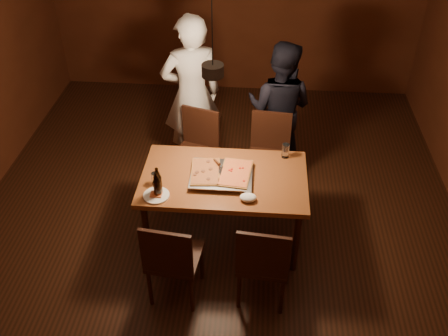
# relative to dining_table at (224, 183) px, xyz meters

# --- Properties ---
(room_shell) EXTENTS (6.00, 6.00, 6.00)m
(room_shell) POSITION_rel_dining_table_xyz_m (-0.10, 0.10, 0.72)
(room_shell) COLOR #391A0F
(room_shell) RESTS_ON ground
(dining_table) EXTENTS (1.50, 0.90, 0.75)m
(dining_table) POSITION_rel_dining_table_xyz_m (0.00, 0.00, 0.00)
(dining_table) COLOR #985226
(dining_table) RESTS_ON floor
(chair_far_left) EXTENTS (0.53, 0.53, 0.49)m
(chair_far_left) POSITION_rel_dining_table_xyz_m (-0.35, 0.83, -0.14)
(chair_far_left) COLOR #38190F
(chair_far_left) RESTS_ON floor
(chair_far_right) EXTENTS (0.46, 0.46, 0.49)m
(chair_far_right) POSITION_rel_dining_table_xyz_m (0.41, 0.82, -0.14)
(chair_far_right) COLOR #38190F
(chair_far_right) RESTS_ON floor
(chair_near_left) EXTENTS (0.47, 0.47, 0.49)m
(chair_near_left) POSITION_rel_dining_table_xyz_m (-0.37, -0.79, -0.14)
(chair_near_left) COLOR #38190F
(chair_near_left) RESTS_ON floor
(chair_near_right) EXTENTS (0.46, 0.46, 0.49)m
(chair_near_right) POSITION_rel_dining_table_xyz_m (0.38, -0.75, -0.14)
(chair_near_right) COLOR #38190F
(chair_near_right) RESTS_ON floor
(pizza_tray) EXTENTS (0.57, 0.48, 0.05)m
(pizza_tray) POSITION_rel_dining_table_xyz_m (-0.02, -0.02, 0.10)
(pizza_tray) COLOR silver
(pizza_tray) RESTS_ON dining_table
(pizza_meat) EXTENTS (0.28, 0.42, 0.02)m
(pizza_meat) POSITION_rel_dining_table_xyz_m (-0.17, -0.01, 0.13)
(pizza_meat) COLOR maroon
(pizza_meat) RESTS_ON pizza_tray
(pizza_cheese) EXTENTS (0.30, 0.44, 0.02)m
(pizza_cheese) POSITION_rel_dining_table_xyz_m (0.10, -0.01, 0.13)
(pizza_cheese) COLOR gold
(pizza_cheese) RESTS_ON pizza_tray
(spatula) EXTENTS (0.20, 0.25, 0.04)m
(spatula) POSITION_rel_dining_table_xyz_m (-0.01, 0.01, 0.14)
(spatula) COLOR silver
(spatula) RESTS_ON pizza_tray
(beer_bottle_a) EXTENTS (0.07, 0.07, 0.25)m
(beer_bottle_a) POSITION_rel_dining_table_xyz_m (-0.55, -0.31, 0.20)
(beer_bottle_a) COLOR black
(beer_bottle_a) RESTS_ON dining_table
(beer_bottle_b) EXTENTS (0.07, 0.07, 0.26)m
(beer_bottle_b) POSITION_rel_dining_table_xyz_m (-0.55, -0.27, 0.21)
(beer_bottle_b) COLOR black
(beer_bottle_b) RESTS_ON dining_table
(water_glass_left) EXTENTS (0.07, 0.07, 0.11)m
(water_glass_left) POSITION_rel_dining_table_xyz_m (-0.60, -0.14, 0.13)
(water_glass_left) COLOR silver
(water_glass_left) RESTS_ON dining_table
(water_glass_right) EXTENTS (0.07, 0.07, 0.14)m
(water_glass_right) POSITION_rel_dining_table_xyz_m (0.55, 0.35, 0.14)
(water_glass_right) COLOR silver
(water_glass_right) RESTS_ON dining_table
(plate_slice) EXTENTS (0.23, 0.23, 0.03)m
(plate_slice) POSITION_rel_dining_table_xyz_m (-0.56, -0.31, 0.08)
(plate_slice) COLOR white
(plate_slice) RESTS_ON dining_table
(napkin) EXTENTS (0.14, 0.11, 0.06)m
(napkin) POSITION_rel_dining_table_xyz_m (0.23, -0.30, 0.10)
(napkin) COLOR white
(napkin) RESTS_ON dining_table
(diner_white) EXTENTS (0.76, 0.63, 1.80)m
(diner_white) POSITION_rel_dining_table_xyz_m (-0.45, 1.21, 0.22)
(diner_white) COLOR white
(diner_white) RESTS_ON floor
(diner_dark) EXTENTS (0.89, 0.78, 1.53)m
(diner_dark) POSITION_rel_dining_table_xyz_m (0.51, 1.23, 0.09)
(diner_dark) COLOR black
(diner_dark) RESTS_ON floor
(pendant_lamp) EXTENTS (0.18, 0.18, 1.10)m
(pendant_lamp) POSITION_rel_dining_table_xyz_m (-0.10, 0.10, 1.08)
(pendant_lamp) COLOR black
(pendant_lamp) RESTS_ON ceiling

